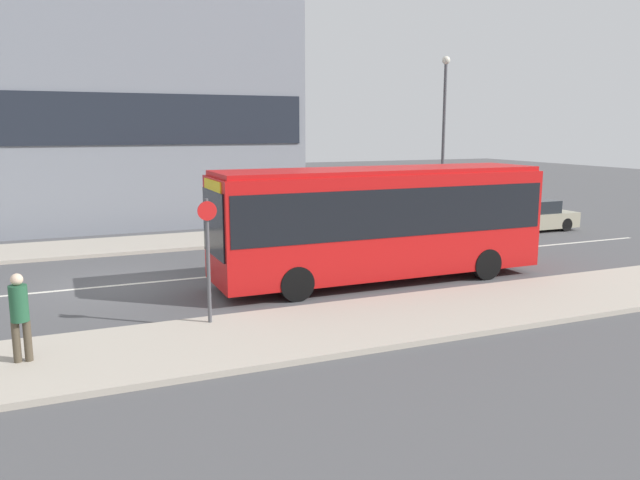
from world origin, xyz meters
name	(u,v)px	position (x,y,z in m)	size (l,w,h in m)	color
ground_plane	(116,286)	(0.00, 0.00, 0.00)	(120.00, 120.00, 0.00)	#4F4F51
sidewalk_near	(145,352)	(0.00, -6.25, 0.07)	(44.00, 3.50, 0.13)	#B2A899
sidewalk_far	(101,247)	(0.00, 6.25, 0.07)	(44.00, 3.50, 0.13)	#B2A899
lane_centerline	(116,285)	(0.00, 0.00, 0.00)	(41.80, 0.16, 0.01)	silver
apartment_block_left_tower	(113,29)	(1.46, 12.11, 9.04)	(16.77, 5.31, 18.09)	gray
city_bus	(379,217)	(7.44, -2.49, 1.96)	(10.11, 2.58, 3.42)	red
parked_car_0	(440,223)	(13.55, 3.30, 0.61)	(4.08, 1.77, 1.26)	maroon
parked_car_1	(531,216)	(18.37, 3.21, 0.65)	(4.00, 1.85, 1.39)	#A39E84
pedestrian_near_stop	(20,312)	(-2.25, -6.02, 1.13)	(0.35, 0.34, 1.75)	#4C4233
bus_stop_sign	(208,252)	(1.66, -4.99, 1.81)	(0.44, 0.12, 2.89)	#4C4C51
street_lamp	(444,126)	(14.73, 5.04, 4.70)	(0.36, 0.36, 7.58)	#4C4C51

